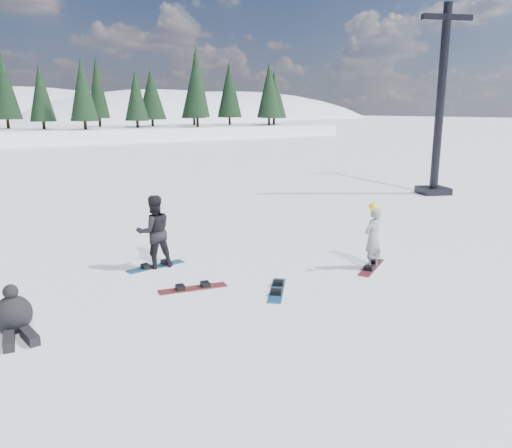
{
  "coord_description": "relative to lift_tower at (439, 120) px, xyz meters",
  "views": [
    {
      "loc": [
        -7.51,
        -9.03,
        3.86
      ],
      "look_at": [
        -0.91,
        0.88,
        1.1
      ],
      "focal_mm": 35.0,
      "sensor_mm": 36.0,
      "label": 1
    }
  ],
  "objects": [
    {
      "name": "snowboard_man",
      "position": [
        -15.05,
        -3.22,
        -3.37
      ],
      "size": [
        1.52,
        0.43,
        0.03
      ],
      "primitive_type": "cube",
      "rotation": [
        0.0,
        0.0,
        0.1
      ],
      "color": "#176082",
      "rests_on": "ground"
    },
    {
      "name": "lift_tower",
      "position": [
        0.0,
        0.0,
        0.0
      ],
      "size": [
        2.19,
        1.65,
        8.32
      ],
      "rotation": [
        0.0,
        0.0,
        -0.42
      ],
      "color": "black",
      "rests_on": "ground"
    },
    {
      "name": "seated_rider",
      "position": [
        -18.59,
        -5.43,
        -3.04
      ],
      "size": [
        0.65,
        1.07,
        0.9
      ],
      "rotation": [
        0.0,
        0.0,
        -0.01
      ],
      "color": "black",
      "rests_on": "ground"
    },
    {
      "name": "snowboard_woman",
      "position": [
        -10.62,
        -6.25,
        -3.37
      ],
      "size": [
        1.45,
        0.98,
        0.03
      ],
      "primitive_type": "cube",
      "rotation": [
        0.0,
        0.0,
        0.51
      ],
      "color": "maroon",
      "rests_on": "ground"
    },
    {
      "name": "snowboarder_man",
      "position": [
        -15.05,
        -3.22,
        -2.47
      ],
      "size": [
        0.96,
        0.78,
        1.82
      ],
      "primitive_type": "imported",
      "rotation": [
        0.0,
        0.0,
        3.03
      ],
      "color": "black",
      "rests_on": "ground"
    },
    {
      "name": "ground",
      "position": [
        -12.05,
        -5.47,
        -3.38
      ],
      "size": [
        420.0,
        420.0,
        0.0
      ],
      "primitive_type": "plane",
      "color": "white",
      "rests_on": "ground"
    },
    {
      "name": "snowboard_loose_b",
      "position": [
        -14.99,
        -5.14,
        -3.37
      ],
      "size": [
        1.53,
        0.59,
        0.03
      ],
      "primitive_type": "cube",
      "rotation": [
        0.0,
        0.0,
        -0.21
      ],
      "color": "maroon",
      "rests_on": "ground"
    },
    {
      "name": "snowboard_loose_a",
      "position": [
        -13.51,
        -6.26,
        -3.37
      ],
      "size": [
        1.19,
        1.32,
        0.03
      ],
      "primitive_type": "cube",
      "rotation": [
        0.0,
        0.0,
        0.86
      ],
      "color": "#1C599F",
      "rests_on": "ground"
    },
    {
      "name": "snowboarder_woman",
      "position": [
        -10.62,
        -6.26,
        -2.6
      ],
      "size": [
        0.61,
        0.45,
        1.68
      ],
      "rotation": [
        0.0,
        0.0,
        3.28
      ],
      "color": "gray",
      "rests_on": "ground"
    }
  ]
}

